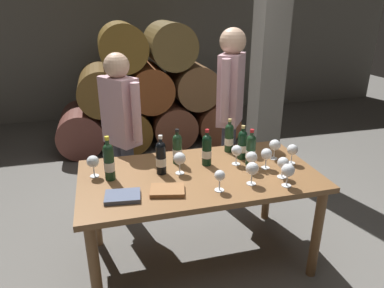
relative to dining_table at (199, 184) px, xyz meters
name	(u,v)px	position (x,y,z in m)	size (l,w,h in m)	color
ground_plane	(198,258)	(0.00, 0.00, -0.67)	(14.00, 14.00, 0.00)	#66635E
cellar_back_wall	(133,35)	(0.00, 4.20, 0.73)	(10.00, 0.24, 2.80)	slate
barrel_stack	(148,94)	(0.00, 2.60, 0.06)	(2.49, 0.90, 1.69)	brown
stone_pillar	(269,59)	(1.30, 1.60, 0.63)	(0.32, 0.32, 2.60)	slate
dining_table	(199,184)	(0.00, 0.00, 0.00)	(1.70, 0.90, 0.76)	brown
wine_bottle_0	(177,148)	(-0.11, 0.21, 0.21)	(0.07, 0.07, 0.27)	#19381E
wine_bottle_1	(242,144)	(0.40, 0.17, 0.21)	(0.07, 0.07, 0.27)	black
wine_bottle_2	(229,137)	(0.35, 0.33, 0.21)	(0.07, 0.07, 0.28)	#19381E
wine_bottle_3	(207,150)	(0.10, 0.13, 0.22)	(0.07, 0.07, 0.28)	black
wine_bottle_4	(161,157)	(-0.26, 0.07, 0.22)	(0.07, 0.07, 0.29)	black
wine_bottle_5	(109,161)	(-0.62, 0.07, 0.23)	(0.07, 0.07, 0.32)	#19381E
wine_bottle_6	(251,150)	(0.41, 0.04, 0.22)	(0.07, 0.07, 0.28)	#19381E
wine_glass_0	(288,171)	(0.52, -0.33, 0.20)	(0.09, 0.09, 0.16)	white
wine_glass_1	(275,145)	(0.64, 0.09, 0.20)	(0.09, 0.09, 0.16)	white
wine_glass_2	(93,162)	(-0.73, 0.14, 0.20)	(0.09, 0.09, 0.16)	white
wine_glass_3	(252,158)	(0.37, -0.07, 0.20)	(0.08, 0.08, 0.16)	white
wine_glass_4	(252,169)	(0.30, -0.25, 0.20)	(0.09, 0.09, 0.16)	white
wine_glass_5	(180,159)	(-0.14, 0.03, 0.20)	(0.09, 0.09, 0.16)	white
wine_glass_6	(292,150)	(0.73, -0.02, 0.20)	(0.08, 0.08, 0.16)	white
wine_glass_7	(220,176)	(0.06, -0.27, 0.19)	(0.07, 0.07, 0.15)	white
wine_glass_8	(267,154)	(0.50, -0.04, 0.20)	(0.08, 0.08, 0.16)	white
wine_glass_9	(237,151)	(0.31, 0.07, 0.20)	(0.08, 0.08, 0.16)	white
wine_glass_10	(283,163)	(0.55, -0.21, 0.20)	(0.08, 0.08, 0.15)	white
tasting_notebook	(167,190)	(-0.27, -0.21, 0.11)	(0.22, 0.16, 0.03)	#936038
leather_ledger	(123,196)	(-0.56, -0.21, 0.11)	(0.22, 0.16, 0.03)	#4C5670
sommelier_presenting	(230,104)	(0.51, 0.75, 0.37)	(0.33, 0.42, 1.72)	#383842
taster_seated_left	(121,126)	(-0.49, 0.72, 0.25)	(0.33, 0.42, 1.54)	#383842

